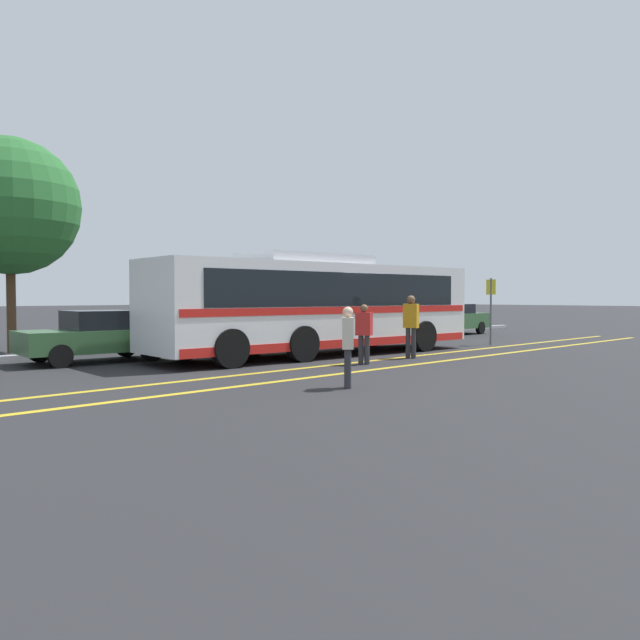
{
  "coord_description": "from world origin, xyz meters",
  "views": [
    {
      "loc": [
        -14.18,
        -13.57,
        1.8
      ],
      "look_at": [
        -0.97,
        0.11,
        1.08
      ],
      "focal_mm": 35.0,
      "sensor_mm": 36.0,
      "label": 1
    }
  ],
  "objects": [
    {
      "name": "parked_car_3",
      "position": [
        4.42,
        3.07,
        0.74
      ],
      "size": [
        4.17,
        1.98,
        1.49
      ],
      "rotation": [
        0.0,
        0.0,
        -1.57
      ],
      "color": "#4C3823",
      "rests_on": "ground_plane"
    },
    {
      "name": "parked_car_2",
      "position": [
        -1.77,
        3.35,
        0.71
      ],
      "size": [
        4.74,
        1.93,
        1.4
      ],
      "rotation": [
        0.0,
        0.0,
        1.57
      ],
      "color": "olive",
      "rests_on": "ground_plane"
    },
    {
      "name": "tree_0",
      "position": [
        -7.53,
        7.41,
        4.63
      ],
      "size": [
        4.31,
        4.31,
        6.8
      ],
      "color": "#513823",
      "rests_on": "ground_plane"
    },
    {
      "name": "parked_car_4",
      "position": [
        10.52,
        3.31,
        0.74
      ],
      "size": [
        4.78,
        2.23,
        1.45
      ],
      "rotation": [
        0.0,
        0.0,
        1.64
      ],
      "color": "#335B33",
      "rests_on": "ground_plane"
    },
    {
      "name": "parked_car_1",
      "position": [
        -6.75,
        2.96,
        0.71
      ],
      "size": [
        4.06,
        2.18,
        1.41
      ],
      "rotation": [
        0.0,
        0.0,
        1.5
      ],
      "color": "#335B33",
      "rests_on": "ground_plane"
    },
    {
      "name": "pedestrian_0",
      "position": [
        -5.34,
        -5.19,
        0.9
      ],
      "size": [
        0.46,
        0.45,
        1.6
      ],
      "rotation": [
        0.0,
        0.0,
        0.77
      ],
      "color": "#2D2D33",
      "rests_on": "ground_plane"
    },
    {
      "name": "curb_strip",
      "position": [
        -0.97,
        4.95,
        0.07
      ],
      "size": [
        39.04,
        0.36,
        0.15
      ],
      "primitive_type": "cube",
      "color": "#99999E",
      "rests_on": "ground_plane"
    },
    {
      "name": "transit_bus",
      "position": [
        -0.99,
        0.11,
        1.58
      ],
      "size": [
        11.47,
        3.24,
        3.05
      ],
      "rotation": [
        0.0,
        0.0,
        -1.63
      ],
      "color": "white",
      "rests_on": "ground_plane"
    },
    {
      "name": "bus_stop_sign",
      "position": [
        6.42,
        -1.36,
        1.56
      ],
      "size": [
        0.07,
        0.4,
        2.48
      ],
      "rotation": [
        0.0,
        0.0,
        -1.63
      ],
      "color": "#59595E",
      "rests_on": "ground_plane"
    },
    {
      "name": "ground_plane",
      "position": [
        0.0,
        0.0,
        0.0
      ],
      "size": [
        220.0,
        220.0,
        0.0
      ],
      "primitive_type": "plane",
      "color": "#262628"
    },
    {
      "name": "pedestrian_1",
      "position": [
        -1.93,
        -2.56,
        0.9
      ],
      "size": [
        0.36,
        0.47,
        1.59
      ],
      "rotation": [
        0.0,
        0.0,
        5.08
      ],
      "color": "#2D2D33",
      "rests_on": "ground_plane"
    },
    {
      "name": "lane_strip_1",
      "position": [
        -0.97,
        -3.52,
        0.0
      ],
      "size": [
        31.04,
        0.2,
        0.01
      ],
      "primitive_type": "cube",
      "rotation": [
        0.0,
        0.0,
        1.57
      ],
      "color": "gold",
      "rests_on": "ground_plane"
    },
    {
      "name": "pedestrian_2",
      "position": [
        0.28,
        -2.4,
        1.05
      ],
      "size": [
        0.34,
        0.47,
        1.83
      ],
      "rotation": [
        0.0,
        0.0,
        5.03
      ],
      "color": "#2D2D33",
      "rests_on": "ground_plane"
    },
    {
      "name": "lane_strip_0",
      "position": [
        -0.97,
        -2.09,
        0.0
      ],
      "size": [
        31.04,
        0.2,
        0.01
      ],
      "primitive_type": "cube",
      "rotation": [
        0.0,
        0.0,
        1.57
      ],
      "color": "gold",
      "rests_on": "ground_plane"
    }
  ]
}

